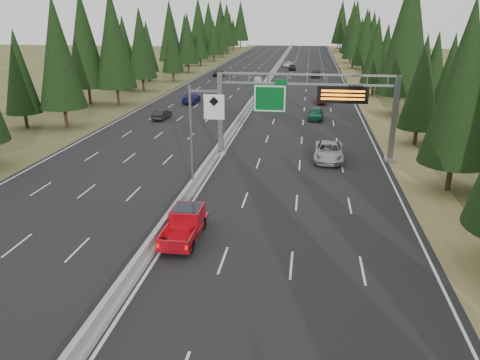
# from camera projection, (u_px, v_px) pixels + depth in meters

# --- Properties ---
(road) EXTENTS (32.00, 260.00, 0.08)m
(road) POSITION_uv_depth(u_px,v_px,m) (263.00, 88.00, 87.42)
(road) COLOR black
(road) RESTS_ON ground
(shoulder_right) EXTENTS (3.60, 260.00, 0.06)m
(shoulder_right) POSITION_uv_depth(u_px,v_px,m) (360.00, 90.00, 85.01)
(shoulder_right) COLOR olive
(shoulder_right) RESTS_ON ground
(shoulder_left) EXTENTS (3.60, 260.00, 0.06)m
(shoulder_left) POSITION_uv_depth(u_px,v_px,m) (171.00, 86.00, 89.85)
(shoulder_left) COLOR #484C23
(shoulder_left) RESTS_ON ground
(median_barrier) EXTENTS (0.70, 260.00, 0.85)m
(median_barrier) POSITION_uv_depth(u_px,v_px,m) (263.00, 86.00, 87.30)
(median_barrier) COLOR gray
(median_barrier) RESTS_ON road
(sign_gantry) EXTENTS (16.75, 0.98, 7.80)m
(sign_gantry) POSITION_uv_depth(u_px,v_px,m) (313.00, 103.00, 42.37)
(sign_gantry) COLOR slate
(sign_gantry) RESTS_ON road
(hov_sign_pole) EXTENTS (2.80, 0.50, 8.00)m
(hov_sign_pole) POSITION_uv_depth(u_px,v_px,m) (199.00, 131.00, 34.43)
(hov_sign_pole) COLOR slate
(hov_sign_pole) RESTS_ON road
(tree_row_right) EXTENTS (11.87, 241.62, 18.39)m
(tree_row_right) POSITION_uv_depth(u_px,v_px,m) (392.00, 40.00, 78.58)
(tree_row_right) COLOR black
(tree_row_right) RESTS_ON ground
(tree_row_left) EXTENTS (11.62, 242.58, 18.55)m
(tree_row_left) POSITION_uv_depth(u_px,v_px,m) (140.00, 37.00, 84.47)
(tree_row_left) COLOR black
(tree_row_left) RESTS_ON ground
(silver_minivan) EXTENTS (2.89, 5.91, 1.62)m
(silver_minivan) POSITION_uv_depth(u_px,v_px,m) (329.00, 152.00, 43.28)
(silver_minivan) COLOR #A6A5AA
(silver_minivan) RESTS_ON road
(red_pickup) EXTENTS (1.88, 5.27, 1.72)m
(red_pickup) POSITION_uv_depth(u_px,v_px,m) (186.00, 221.00, 28.26)
(red_pickup) COLOR black
(red_pickup) RESTS_ON road
(car_ahead_green) EXTENTS (2.05, 4.59, 1.53)m
(car_ahead_green) POSITION_uv_depth(u_px,v_px,m) (316.00, 113.00, 60.27)
(car_ahead_green) COLOR #145835
(car_ahead_green) RESTS_ON road
(car_ahead_dkred) EXTENTS (1.48, 3.95, 1.29)m
(car_ahead_dkred) POSITION_uv_depth(u_px,v_px,m) (321.00, 99.00, 71.29)
(car_ahead_dkred) COLOR #62220E
(car_ahead_dkred) RESTS_ON road
(car_ahead_dkgrey) EXTENTS (2.13, 4.80, 1.37)m
(car_ahead_dkgrey) POSITION_uv_depth(u_px,v_px,m) (316.00, 74.00, 101.52)
(car_ahead_dkgrey) COLOR black
(car_ahead_dkgrey) RESTS_ON road
(car_ahead_white) EXTENTS (2.50, 5.16, 1.42)m
(car_ahead_white) POSITION_uv_depth(u_px,v_px,m) (288.00, 64.00, 121.61)
(car_ahead_white) COLOR silver
(car_ahead_white) RESTS_ON road
(car_ahead_far) EXTENTS (2.06, 4.39, 1.45)m
(car_ahead_far) POSITION_uv_depth(u_px,v_px,m) (292.00, 67.00, 114.76)
(car_ahead_far) COLOR black
(car_ahead_far) RESTS_ON road
(car_onc_near) EXTENTS (1.65, 4.00, 1.29)m
(car_onc_near) POSITION_uv_depth(u_px,v_px,m) (162.00, 114.00, 60.35)
(car_onc_near) COLOR black
(car_onc_near) RESTS_ON road
(car_onc_blue) EXTENTS (2.15, 5.17, 1.49)m
(car_onc_blue) POSITION_uv_depth(u_px,v_px,m) (191.00, 98.00, 71.97)
(car_onc_blue) COLOR navy
(car_onc_blue) RESTS_ON road
(car_onc_white) EXTENTS (1.83, 4.29, 1.44)m
(car_onc_white) POSITION_uv_depth(u_px,v_px,m) (258.00, 80.00, 92.29)
(car_onc_white) COLOR silver
(car_onc_white) RESTS_ON road
(car_onc_far) EXTENTS (2.52, 4.89, 1.32)m
(car_onc_far) POSITION_uv_depth(u_px,v_px,m) (219.00, 73.00, 103.65)
(car_onc_far) COLOR black
(car_onc_far) RESTS_ON road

